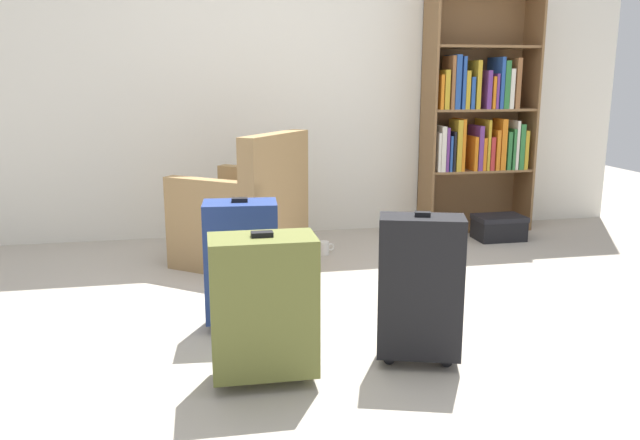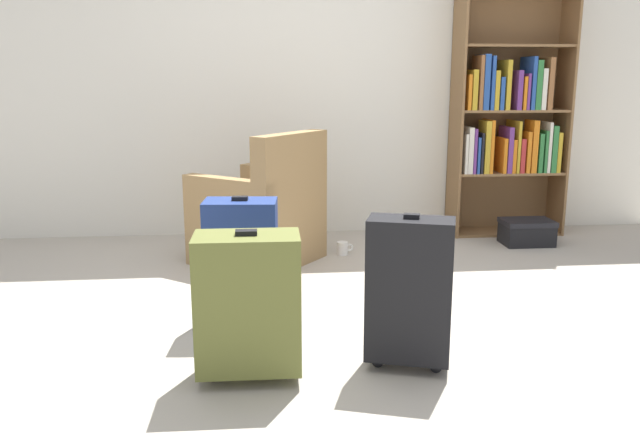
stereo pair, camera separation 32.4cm
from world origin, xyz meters
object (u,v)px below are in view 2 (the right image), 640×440
object	(u,v)px
armchair	(262,217)
storage_box	(527,231)
bookshelf	(508,116)
suitcase_black	(409,290)
mug	(343,248)
suitcase_navy_blue	(242,259)
suitcase_olive	(248,303)

from	to	relation	value
armchair	storage_box	distance (m)	2.04
bookshelf	suitcase_black	size ratio (longest dim) A/B	2.83
bookshelf	suitcase_black	bearing A→B (deg)	-119.23
mug	suitcase_black	size ratio (longest dim) A/B	0.17
bookshelf	storage_box	world-z (taller)	bookshelf
suitcase_navy_blue	suitcase_black	distance (m)	0.94
armchair	mug	xyz separation A→B (m)	(0.58, 0.10, -0.27)
suitcase_navy_blue	suitcase_black	xyz separation A→B (m)	(0.73, -0.60, 0.01)
suitcase_black	storage_box	bearing A→B (deg)	55.18
armchair	suitcase_navy_blue	distance (m)	1.17
armchair	storage_box	world-z (taller)	armchair
bookshelf	suitcase_olive	size ratio (longest dim) A/B	3.03
bookshelf	armchair	distance (m)	2.17
suitcase_navy_blue	suitcase_black	world-z (taller)	suitcase_black
storage_box	suitcase_olive	distance (m)	2.93
bookshelf	armchair	xyz separation A→B (m)	(-1.97, -0.66, -0.64)
bookshelf	suitcase_black	world-z (taller)	bookshelf
armchair	mug	distance (m)	0.64
suitcase_black	suitcase_olive	world-z (taller)	suitcase_black
suitcase_black	suitcase_olive	size ratio (longest dim) A/B	1.07
mug	storage_box	bearing A→B (deg)	6.09
suitcase_navy_blue	storage_box	bearing A→B (deg)	33.63
bookshelf	mug	size ratio (longest dim) A/B	16.40
storage_box	suitcase_olive	size ratio (longest dim) A/B	0.58
mug	suitcase_navy_blue	bearing A→B (deg)	-118.65
mug	storage_box	distance (m)	1.45
armchair	mug	size ratio (longest dim) A/B	8.19
armchair	suitcase_black	world-z (taller)	armchair
mug	storage_box	xyz separation A→B (m)	(1.44, 0.15, 0.05)
storage_box	suitcase_black	xyz separation A→B (m)	(-1.40, -2.01, 0.26)
armchair	storage_box	size ratio (longest dim) A/B	2.60
storage_box	suitcase_black	world-z (taller)	suitcase_black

